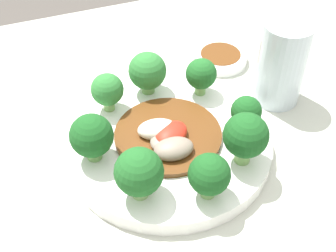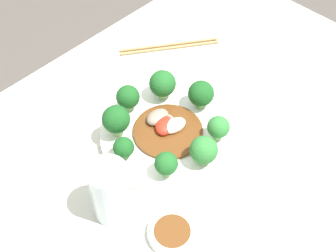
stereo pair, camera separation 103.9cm
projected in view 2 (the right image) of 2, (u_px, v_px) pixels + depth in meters
name	position (u px, v px, depth m)	size (l,w,h in m)	color
table	(173.00, 225.00, 1.23)	(1.14, 0.75, 0.72)	#B7BCAD
plate	(168.00, 136.00, 0.95)	(0.27, 0.27, 0.02)	white
broccoli_northeast	(166.00, 164.00, 0.85)	(0.04, 0.04, 0.06)	#7AAD5B
broccoli_southeast	(116.00, 120.00, 0.91)	(0.06, 0.06, 0.07)	#7AAD5B
broccoli_east	(124.00, 148.00, 0.88)	(0.04, 0.04, 0.05)	#7AAD5B
broccoli_northwest	(218.00, 127.00, 0.91)	(0.04, 0.04, 0.06)	#7AAD5B
broccoli_north	(204.00, 150.00, 0.87)	(0.05, 0.05, 0.06)	#70A356
broccoli_south	(128.00, 97.00, 0.96)	(0.05, 0.05, 0.06)	#7AAD5B
broccoli_southwest	(163.00, 84.00, 0.97)	(0.06, 0.06, 0.07)	#89B76B
broccoli_west	(201.00, 94.00, 0.96)	(0.05, 0.05, 0.07)	#70A356
stirfry_center	(167.00, 127.00, 0.94)	(0.14, 0.14, 0.03)	#5B3314
drinking_glass	(110.00, 192.00, 0.80)	(0.07, 0.07, 0.13)	silver
chopsticks	(169.00, 46.00, 1.14)	(0.21, 0.15, 0.01)	#AD7F4C
sauce_dish	(172.00, 233.00, 0.81)	(0.09, 0.09, 0.02)	white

